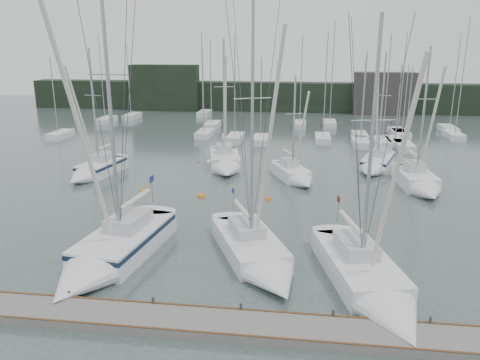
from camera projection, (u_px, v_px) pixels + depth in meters
name	position (u px, v px, depth m)	size (l,w,h in m)	color
ground	(213.00, 272.00, 24.81)	(160.00, 160.00, 0.00)	#414F4C
dock	(192.00, 322.00, 20.00)	(24.00, 2.00, 0.40)	slate
far_treeline	(278.00, 97.00, 83.08)	(90.00, 4.00, 5.00)	black
far_building_left	(165.00, 88.00, 83.26)	(12.00, 3.00, 8.00)	black
far_building_right	(384.00, 94.00, 78.64)	(10.00, 3.00, 7.00)	#393735
mast_forest	(292.00, 131.00, 62.01)	(52.21, 26.77, 14.84)	white
sailboat_near_left	(107.00, 255.00, 25.20)	(4.57, 10.94, 17.11)	white
sailboat_near_center	(260.00, 260.00, 25.04)	(6.37, 9.71, 15.20)	white
sailboat_near_right	(373.00, 288.00, 22.10)	(5.26, 10.62, 14.02)	white
sailboat_mid_a	(94.00, 171.00, 42.16)	(3.61, 7.52, 12.08)	white
sailboat_mid_b	(225.00, 164.00, 44.51)	(4.29, 8.34, 12.92)	white
sailboat_mid_c	(296.00, 176.00, 40.73)	(4.45, 6.53, 9.72)	white
sailboat_mid_d	(375.00, 165.00, 44.37)	(4.65, 7.91, 11.72)	white
sailboat_mid_e	(420.00, 184.00, 38.29)	(3.16, 7.77, 12.28)	white
buoy_a	(201.00, 197.00, 36.91)	(0.62, 0.62, 0.62)	orange
buoy_b	(268.00, 200.00, 36.26)	(0.53, 0.53, 0.53)	orange
buoy_c	(143.00, 192.00, 38.20)	(0.59, 0.59, 0.59)	orange
seagull	(208.00, 161.00, 24.09)	(0.99, 0.45, 0.20)	white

